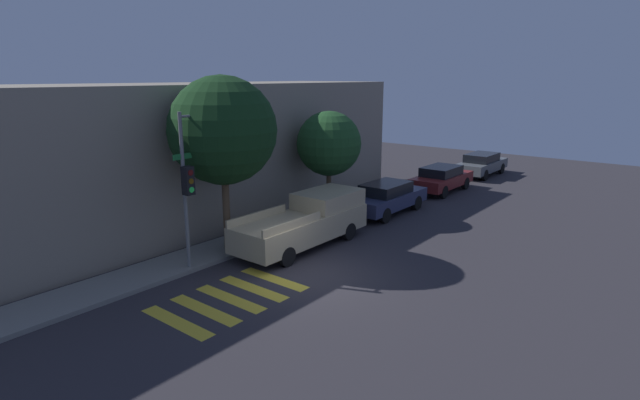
{
  "coord_description": "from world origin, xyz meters",
  "views": [
    {
      "loc": [
        -11.3,
        -9.49,
        6.22
      ],
      "look_at": [
        3.17,
        2.1,
        1.6
      ],
      "focal_mm": 28.0,
      "sensor_mm": 36.0,
      "label": 1
    }
  ],
  "objects_px": {
    "pickup_truck": "(307,221)",
    "sedan_near_corner": "(387,197)",
    "sedan_middle": "(442,178)",
    "traffic_light_pole": "(196,167)",
    "tree_midblock": "(329,144)",
    "sedan_far_end": "(482,164)",
    "tree_near_corner": "(223,131)"
  },
  "relations": [
    {
      "from": "tree_midblock",
      "to": "sedan_near_corner",
      "type": "bearing_deg",
      "value": -41.03
    },
    {
      "from": "traffic_light_pole",
      "to": "sedan_far_end",
      "type": "distance_m",
      "value": 21.47
    },
    {
      "from": "tree_near_corner",
      "to": "sedan_middle",
      "type": "bearing_deg",
      "value": -7.41
    },
    {
      "from": "tree_midblock",
      "to": "traffic_light_pole",
      "type": "bearing_deg",
      "value": -176.01
    },
    {
      "from": "pickup_truck",
      "to": "tree_near_corner",
      "type": "bearing_deg",
      "value": 142.72
    },
    {
      "from": "pickup_truck",
      "to": "sedan_far_end",
      "type": "xyz_separation_m",
      "value": [
        17.31,
        0.0,
        -0.18
      ]
    },
    {
      "from": "pickup_truck",
      "to": "sedan_near_corner",
      "type": "distance_m",
      "value": 5.7
    },
    {
      "from": "sedan_far_end",
      "to": "tree_midblock",
      "type": "xyz_separation_m",
      "value": [
        -13.67,
        1.8,
        2.55
      ]
    },
    {
      "from": "pickup_truck",
      "to": "sedan_near_corner",
      "type": "height_order",
      "value": "pickup_truck"
    },
    {
      "from": "sedan_near_corner",
      "to": "tree_midblock",
      "type": "height_order",
      "value": "tree_midblock"
    },
    {
      "from": "sedan_middle",
      "to": "traffic_light_pole",
      "type": "bearing_deg",
      "value": 175.3
    },
    {
      "from": "traffic_light_pole",
      "to": "tree_midblock",
      "type": "distance_m",
      "value": 7.61
    },
    {
      "from": "sedan_far_end",
      "to": "tree_near_corner",
      "type": "distance_m",
      "value": 20.08
    },
    {
      "from": "traffic_light_pole",
      "to": "pickup_truck",
      "type": "distance_m",
      "value": 4.84
    },
    {
      "from": "sedan_near_corner",
      "to": "sedan_middle",
      "type": "height_order",
      "value": "sedan_near_corner"
    },
    {
      "from": "traffic_light_pole",
      "to": "pickup_truck",
      "type": "bearing_deg",
      "value": -17.77
    },
    {
      "from": "traffic_light_pole",
      "to": "sedan_near_corner",
      "type": "relative_size",
      "value": 1.12
    },
    {
      "from": "pickup_truck",
      "to": "tree_near_corner",
      "type": "distance_m",
      "value": 4.55
    },
    {
      "from": "sedan_near_corner",
      "to": "tree_near_corner",
      "type": "height_order",
      "value": "tree_near_corner"
    },
    {
      "from": "sedan_middle",
      "to": "sedan_near_corner",
      "type": "bearing_deg",
      "value": 180.0
    },
    {
      "from": "sedan_far_end",
      "to": "pickup_truck",
      "type": "bearing_deg",
      "value": -180.0
    },
    {
      "from": "tree_near_corner",
      "to": "sedan_far_end",
      "type": "bearing_deg",
      "value": -5.22
    },
    {
      "from": "sedan_near_corner",
      "to": "sedan_far_end",
      "type": "xyz_separation_m",
      "value": [
        11.61,
        0.0,
        -0.01
      ]
    },
    {
      "from": "sedan_middle",
      "to": "tree_near_corner",
      "type": "relative_size",
      "value": 0.72
    },
    {
      "from": "tree_midblock",
      "to": "tree_near_corner",
      "type": "bearing_deg",
      "value": -180.0
    },
    {
      "from": "sedan_near_corner",
      "to": "tree_near_corner",
      "type": "xyz_separation_m",
      "value": [
        -8.06,
        1.8,
        3.61
      ]
    },
    {
      "from": "sedan_far_end",
      "to": "traffic_light_pole",
      "type": "bearing_deg",
      "value": 176.58
    },
    {
      "from": "sedan_near_corner",
      "to": "sedan_middle",
      "type": "relative_size",
      "value": 1.02
    },
    {
      "from": "sedan_near_corner",
      "to": "tree_near_corner",
      "type": "relative_size",
      "value": 0.73
    },
    {
      "from": "sedan_middle",
      "to": "sedan_far_end",
      "type": "height_order",
      "value": "sedan_far_end"
    },
    {
      "from": "traffic_light_pole",
      "to": "sedan_middle",
      "type": "distance_m",
      "value": 15.7
    },
    {
      "from": "sedan_far_end",
      "to": "tree_midblock",
      "type": "distance_m",
      "value": 14.03
    }
  ]
}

